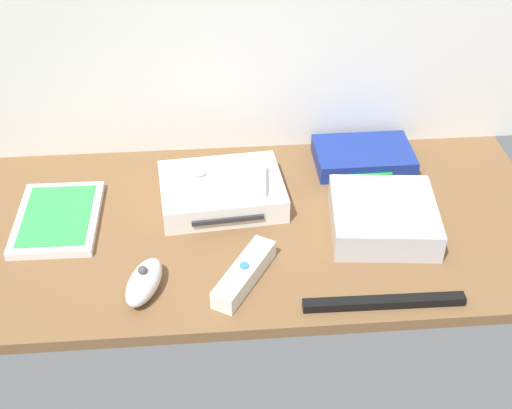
{
  "coord_description": "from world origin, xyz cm",
  "views": [
    {
      "loc": [
        -7.39,
        -91.64,
        74.1
      ],
      "look_at": [
        0.0,
        0.0,
        4.0
      ],
      "focal_mm": 49.05,
      "sensor_mm": 36.0,
      "label": 1
    }
  ],
  "objects_px": {
    "network_router": "(363,157)",
    "remote_wand": "(244,274)",
    "game_case": "(58,218)",
    "remote_nunchuk": "(144,282)",
    "remote_classic_pad": "(223,180)",
    "game_console": "(222,191)",
    "mini_computer": "(383,216)",
    "sensor_bar": "(384,302)"
  },
  "relations": [
    {
      "from": "game_case",
      "to": "mini_computer",
      "type": "bearing_deg",
      "value": -5.71
    },
    {
      "from": "game_case",
      "to": "remote_nunchuk",
      "type": "bearing_deg",
      "value": -48.68
    },
    {
      "from": "network_router",
      "to": "remote_nunchuk",
      "type": "relative_size",
      "value": 1.66
    },
    {
      "from": "game_case",
      "to": "network_router",
      "type": "relative_size",
      "value": 1.06
    },
    {
      "from": "mini_computer",
      "to": "game_case",
      "type": "bearing_deg",
      "value": 173.46
    },
    {
      "from": "mini_computer",
      "to": "sensor_bar",
      "type": "distance_m",
      "value": 0.18
    },
    {
      "from": "remote_classic_pad",
      "to": "remote_nunchuk",
      "type": "bearing_deg",
      "value": -116.91
    },
    {
      "from": "game_console",
      "to": "network_router",
      "type": "bearing_deg",
      "value": 14.61
    },
    {
      "from": "game_case",
      "to": "remote_classic_pad",
      "type": "relative_size",
      "value": 1.28
    },
    {
      "from": "network_router",
      "to": "remote_wand",
      "type": "bearing_deg",
      "value": -129.4
    },
    {
      "from": "game_case",
      "to": "remote_nunchuk",
      "type": "relative_size",
      "value": 1.76
    },
    {
      "from": "mini_computer",
      "to": "network_router",
      "type": "xyz_separation_m",
      "value": [
        0.01,
        0.19,
        -0.01
      ]
    },
    {
      "from": "game_console",
      "to": "remote_nunchuk",
      "type": "xyz_separation_m",
      "value": [
        -0.12,
        -0.22,
        -0.0
      ]
    },
    {
      "from": "mini_computer",
      "to": "game_case",
      "type": "xyz_separation_m",
      "value": [
        -0.54,
        0.06,
        -0.02
      ]
    },
    {
      "from": "remote_nunchuk",
      "to": "remote_classic_pad",
      "type": "height_order",
      "value": "remote_classic_pad"
    },
    {
      "from": "game_console",
      "to": "game_case",
      "type": "height_order",
      "value": "game_console"
    },
    {
      "from": "mini_computer",
      "to": "network_router",
      "type": "distance_m",
      "value": 0.19
    },
    {
      "from": "game_case",
      "to": "remote_wand",
      "type": "xyz_separation_m",
      "value": [
        0.3,
        -0.17,
        0.01
      ]
    },
    {
      "from": "game_console",
      "to": "sensor_bar",
      "type": "relative_size",
      "value": 0.93
    },
    {
      "from": "network_router",
      "to": "remote_nunchuk",
      "type": "bearing_deg",
      "value": -141.97
    },
    {
      "from": "remote_wand",
      "to": "remote_classic_pad",
      "type": "relative_size",
      "value": 0.97
    },
    {
      "from": "mini_computer",
      "to": "remote_wand",
      "type": "distance_m",
      "value": 0.26
    },
    {
      "from": "game_case",
      "to": "network_router",
      "type": "xyz_separation_m",
      "value": [
        0.55,
        0.13,
        0.01
      ]
    },
    {
      "from": "network_router",
      "to": "remote_wand",
      "type": "relative_size",
      "value": 1.25
    },
    {
      "from": "network_router",
      "to": "remote_wand",
      "type": "distance_m",
      "value": 0.39
    },
    {
      "from": "game_console",
      "to": "sensor_bar",
      "type": "xyz_separation_m",
      "value": [
        0.23,
        -0.27,
        -0.01
      ]
    },
    {
      "from": "remote_classic_pad",
      "to": "sensor_bar",
      "type": "bearing_deg",
      "value": -44.86
    },
    {
      "from": "game_console",
      "to": "network_router",
      "type": "distance_m",
      "value": 0.29
    },
    {
      "from": "remote_nunchuk",
      "to": "network_router",
      "type": "bearing_deg",
      "value": 56.71
    },
    {
      "from": "remote_nunchuk",
      "to": "sensor_bar",
      "type": "height_order",
      "value": "remote_nunchuk"
    },
    {
      "from": "mini_computer",
      "to": "game_case",
      "type": "distance_m",
      "value": 0.55
    },
    {
      "from": "game_console",
      "to": "remote_wand",
      "type": "xyz_separation_m",
      "value": [
        0.03,
        -0.21,
        -0.01
      ]
    },
    {
      "from": "game_case",
      "to": "remote_classic_pad",
      "type": "bearing_deg",
      "value": 5.96
    },
    {
      "from": "mini_computer",
      "to": "remote_nunchuk",
      "type": "height_order",
      "value": "mini_computer"
    },
    {
      "from": "network_router",
      "to": "game_case",
      "type": "bearing_deg",
      "value": -166.87
    },
    {
      "from": "mini_computer",
      "to": "remote_wand",
      "type": "bearing_deg",
      "value": -155.68
    },
    {
      "from": "game_case",
      "to": "network_router",
      "type": "bearing_deg",
      "value": 14.29
    },
    {
      "from": "mini_computer",
      "to": "sensor_bar",
      "type": "bearing_deg",
      "value": -101.88
    },
    {
      "from": "game_console",
      "to": "remote_nunchuk",
      "type": "height_order",
      "value": "remote_nunchuk"
    },
    {
      "from": "remote_wand",
      "to": "sensor_bar",
      "type": "xyz_separation_m",
      "value": [
        0.2,
        -0.07,
        -0.01
      ]
    },
    {
      "from": "remote_wand",
      "to": "remote_classic_pad",
      "type": "distance_m",
      "value": 0.2
    },
    {
      "from": "game_console",
      "to": "remote_classic_pad",
      "type": "bearing_deg",
      "value": -77.15
    }
  ]
}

